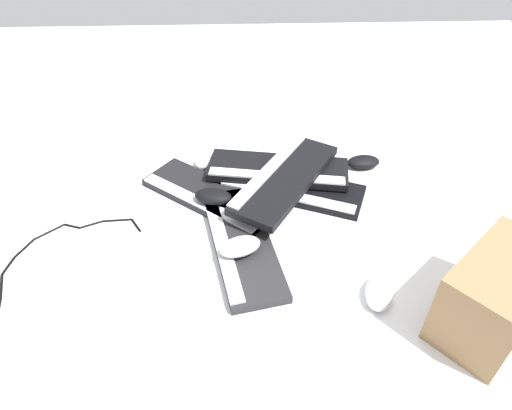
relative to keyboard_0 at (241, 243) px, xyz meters
name	(u,v)px	position (x,y,z in m)	size (l,w,h in m)	color
ground_plane	(237,205)	(-0.18, -0.01, -0.01)	(3.20, 3.20, 0.00)	white
keyboard_0	(241,243)	(0.00, 0.00, 0.00)	(0.46, 0.24, 0.03)	#232326
keyboard_1	(291,188)	(-0.23, 0.16, 0.00)	(0.31, 0.46, 0.03)	black
keyboard_2	(210,196)	(-0.20, -0.09, 0.00)	(0.39, 0.44, 0.03)	black
keyboard_3	(278,170)	(-0.29, 0.12, 0.03)	(0.22, 0.46, 0.03)	black
keyboard_4	(285,178)	(-0.21, 0.14, 0.06)	(0.45, 0.36, 0.03)	black
mouse_0	(206,159)	(-0.40, -0.11, 0.01)	(0.11, 0.07, 0.04)	silver
mouse_1	(213,196)	(-0.16, -0.08, 0.04)	(0.11, 0.07, 0.04)	black
mouse_2	(378,293)	(0.19, 0.33, 0.01)	(0.11, 0.07, 0.04)	silver
mouse_3	(240,246)	(0.05, 0.00, 0.04)	(0.11, 0.07, 0.04)	silver
mouse_4	(363,162)	(-0.36, 0.41, 0.01)	(0.11, 0.07, 0.04)	black
cable_0	(55,248)	(-0.01, -0.50, -0.01)	(0.37, 0.34, 0.01)	black
cardboard_box	(496,296)	(0.27, 0.55, 0.09)	(0.28, 0.16, 0.20)	olive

